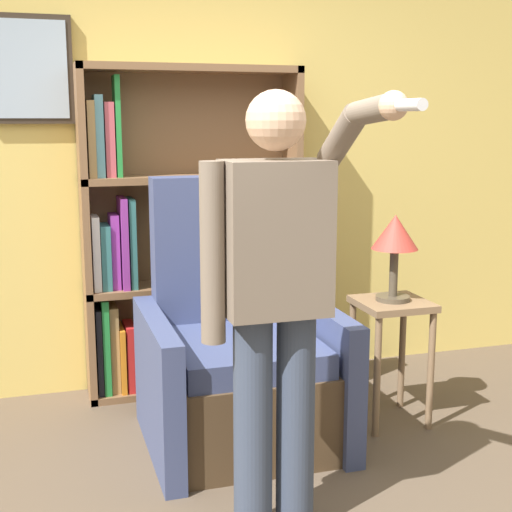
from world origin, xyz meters
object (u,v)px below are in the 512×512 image
Objects in this scene: person_standing at (275,293)px; table_lamp at (395,238)px; bookcase at (169,241)px; side_table at (392,329)px; armchair at (237,362)px.

table_lamp is (0.93, 0.82, 0.03)m from person_standing.
side_table is (1.03, -0.81, -0.39)m from bookcase.
armchair is at bearing 175.63° from side_table.
bookcase reaches higher than person_standing.
bookcase reaches higher than armchair.
armchair is (0.20, -0.75, -0.51)m from bookcase.
armchair is 1.03m from table_lamp.
table_lamp is at bearing -38.24° from bookcase.
person_standing is (0.11, -1.64, 0.06)m from bookcase.
armchair is 0.77× the size of person_standing.
table_lamp is at bearing 41.63° from person_standing.
table_lamp is (0.83, -0.06, 0.61)m from armchair.
bookcase is at bearing 105.26° from armchair.
armchair is 0.84m from side_table.
armchair is 1.96× the size of side_table.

